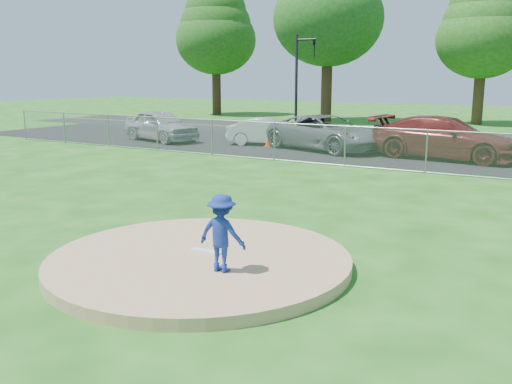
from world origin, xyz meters
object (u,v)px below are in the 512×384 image
traffic_cone (268,140)px  parked_car_white (268,132)px  pitcher (222,233)px  parked_car_gray (326,133)px  tree_left (329,4)px  parked_car_silver (161,125)px  tree_center (484,27)px  tree_far_left (216,30)px  traffic_signal_left (300,75)px  parked_car_darkred (445,138)px

traffic_cone → parked_car_white: size_ratio=0.16×
pitcher → parked_car_gray: size_ratio=0.23×
tree_left → parked_car_silver: bearing=-98.2°
tree_center → tree_left: bearing=-163.3°
pitcher → traffic_cone: 18.08m
tree_center → traffic_cone: bearing=-109.0°
tree_far_left → parked_car_white: 22.95m
tree_left → pitcher: tree_left is taller
traffic_cone → parked_car_gray: (2.82, 0.26, 0.48)m
traffic_signal_left → parked_car_white: traffic_signal_left is taller
tree_left → pitcher: size_ratio=9.73×
parked_car_gray → parked_car_silver: bearing=114.1°
parked_car_gray → pitcher: bearing=-143.9°
traffic_cone → parked_car_white: (-0.36, 0.59, 0.34)m
traffic_cone → parked_car_darkred: bearing=0.8°
parked_car_silver → parked_car_darkred: parked_car_darkred is taller
traffic_cone → tree_center: bearing=71.0°
tree_left → traffic_signal_left: tree_left is taller
parked_car_silver → parked_car_darkred: 14.09m
tree_far_left → traffic_cone: 23.70m
tree_far_left → parked_car_silver: bearing=-64.1°
traffic_signal_left → traffic_cone: (1.45, -6.33, -3.05)m
parked_car_gray → parked_car_darkred: (5.26, -0.14, 0.07)m
traffic_cone → parked_car_silver: size_ratio=0.13×
pitcher → parked_car_silver: 20.95m
tree_far_left → tree_left: 11.24m
traffic_signal_left → parked_car_darkred: size_ratio=0.95×
traffic_cone → traffic_signal_left: bearing=102.9°
tree_left → parked_car_darkred: tree_left is taller
traffic_cone → parked_car_darkred: 8.10m
tree_left → traffic_cone: (3.69, -15.33, -7.93)m
tree_far_left → traffic_cone: tree_far_left is taller
traffic_signal_left → parked_car_silver: (-4.53, -6.97, -2.56)m
parked_car_white → tree_center: bearing=-36.9°
traffic_cone → parked_car_darkred: parked_car_darkred is taller
tree_far_left → pitcher: bearing=-55.7°
traffic_cone → parked_car_silver: (-5.98, -0.64, 0.49)m
parked_car_gray → traffic_signal_left: bearing=53.4°
tree_far_left → parked_car_white: tree_far_left is taller
tree_left → traffic_signal_left: size_ratio=2.24×
parked_car_silver → parked_car_white: 5.76m
traffic_signal_left → parked_car_silver: size_ratio=1.20×
tree_far_left → parked_car_white: size_ratio=2.75×
parked_car_silver → parked_car_gray: bearing=-68.5°
tree_center → parked_car_darkred: tree_center is taller
tree_left → traffic_cone: 17.65m
tree_far_left → pitcher: (22.80, -33.47, -6.22)m
tree_far_left → parked_car_silver: tree_far_left is taller
tree_left → traffic_cone: size_ratio=20.65×
tree_center → pitcher: (1.80, -34.47, -5.63)m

